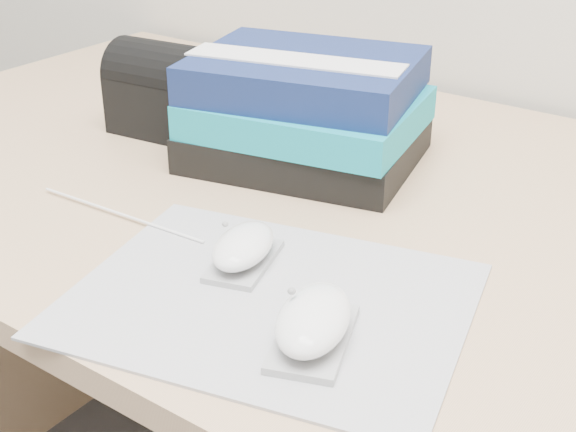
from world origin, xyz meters
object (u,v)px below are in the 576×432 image
Objects in this scene: desk at (411,350)px; book_stack at (306,111)px; mouse_rear at (243,248)px; pouch at (162,89)px; mouse_front at (313,323)px.

desk is 5.12× the size of book_stack.
mouse_rear is 0.28m from book_stack.
book_stack reaches higher than desk.
book_stack is at bearing -175.82° from desk.
mouse_rear is at bearing -68.07° from book_stack.
desk is 15.22× the size of mouse_rear.
pouch reaches higher than mouse_rear.
desk is at bearing 6.06° from pouch.
desk is 0.34m from book_stack.
mouse_front reaches higher than desk.
book_stack is (-0.10, 0.25, 0.05)m from mouse_rear.
book_stack is 2.20× the size of pouch.
desk is 0.43m from mouse_front.
mouse_rear is 0.34× the size of book_stack.
mouse_rear is 0.74× the size of pouch.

